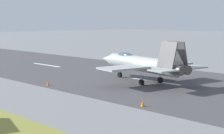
{
  "coord_description": "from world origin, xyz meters",
  "views": [
    {
      "loc": [
        -30.14,
        38.11,
        8.16
      ],
      "look_at": [
        3.03,
        5.46,
        2.2
      ],
      "focal_mm": 59.16,
      "sensor_mm": 36.0,
      "label": 1
    }
  ],
  "objects_px": {
    "marker_cone_near": "(143,104)",
    "marker_cone_mid": "(48,84)",
    "crew_person": "(137,62)",
    "fighter_jet": "(142,64)"
  },
  "relations": [
    {
      "from": "marker_cone_near",
      "to": "marker_cone_mid",
      "type": "distance_m",
      "value": 15.52
    },
    {
      "from": "crew_person",
      "to": "marker_cone_mid",
      "type": "height_order",
      "value": "crew_person"
    },
    {
      "from": "fighter_jet",
      "to": "crew_person",
      "type": "bearing_deg",
      "value": -46.5
    },
    {
      "from": "crew_person",
      "to": "marker_cone_near",
      "type": "bearing_deg",
      "value": 132.57
    },
    {
      "from": "fighter_jet",
      "to": "crew_person",
      "type": "distance_m",
      "value": 16.44
    },
    {
      "from": "fighter_jet",
      "to": "crew_person",
      "type": "xyz_separation_m",
      "value": [
        11.27,
        -11.87,
        -1.6
      ]
    },
    {
      "from": "crew_person",
      "to": "marker_cone_mid",
      "type": "xyz_separation_m",
      "value": [
        -4.99,
        22.33,
        -0.59
      ]
    },
    {
      "from": "fighter_jet",
      "to": "marker_cone_mid",
      "type": "relative_size",
      "value": 32.1
    },
    {
      "from": "fighter_jet",
      "to": "marker_cone_mid",
      "type": "bearing_deg",
      "value": 59.05
    },
    {
      "from": "marker_cone_near",
      "to": "crew_person",
      "type": "bearing_deg",
      "value": -47.43
    }
  ]
}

